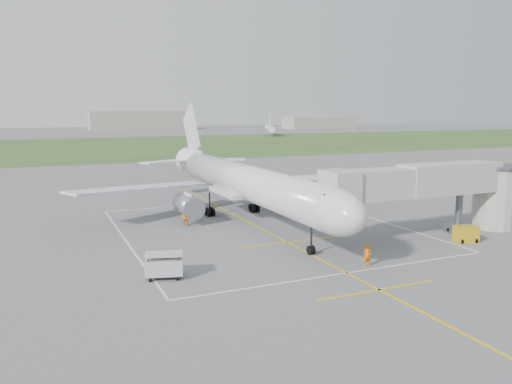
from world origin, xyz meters
name	(u,v)px	position (x,y,z in m)	size (l,w,h in m)	color
ground	(247,221)	(0.00, 0.00, 0.00)	(700.00, 700.00, 0.00)	#5B5B5D
grass_strip	(103,146)	(0.00, 130.00, 0.01)	(700.00, 120.00, 0.02)	#315224
apron_markings	(269,232)	(0.00, -5.82, 0.01)	(28.20, 60.00, 0.01)	gold
airliner	(244,182)	(0.00, 0.75, 4.39)	(38.93, 46.75, 13.52)	silver
jet_bridge	(443,188)	(15.72, -13.50, 4.74)	(23.40, 5.00, 7.20)	#AFAB9E
gpu_unit	(466,234)	(15.66, -16.78, 0.76)	(2.35, 1.91, 1.55)	#BF9517
baggage_cart	(164,266)	(-13.19, -15.49, 0.98)	(3.10, 2.33, 1.92)	#B6B6B6
ramp_worker_nose	(368,255)	(2.47, -19.23, 0.92)	(0.67, 0.44, 1.83)	#E76007
ramp_worker_wing	(185,217)	(-6.95, 0.84, 0.92)	(0.89, 0.69, 1.84)	orange
distant_hangars	(44,123)	(-16.15, 265.19, 5.17)	(345.00, 49.00, 12.00)	gray
distant_aircraft	(114,131)	(9.80, 169.13, 3.59)	(166.66, 49.66, 8.85)	silver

